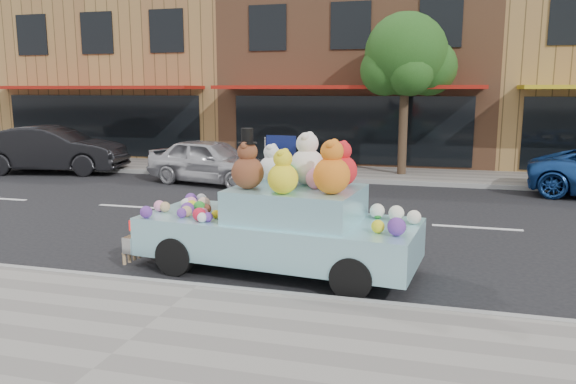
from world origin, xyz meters
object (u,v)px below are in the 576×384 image
(street_tree, at_px, (407,61))
(car_dark, at_px, (52,150))
(art_car, at_px, (281,221))
(car_silver, at_px, (211,161))

(street_tree, relative_size, car_dark, 1.08)
(car_dark, distance_m, art_car, 13.23)
(art_car, bearing_deg, car_dark, 148.26)
(car_silver, bearing_deg, car_dark, 97.18)
(car_silver, bearing_deg, street_tree, -49.42)
(street_tree, distance_m, art_car, 10.76)
(street_tree, height_order, car_silver, street_tree)
(car_silver, relative_size, art_car, 0.87)
(car_silver, xyz_separation_m, art_car, (4.35, -7.45, 0.12))
(car_silver, bearing_deg, art_car, -136.43)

